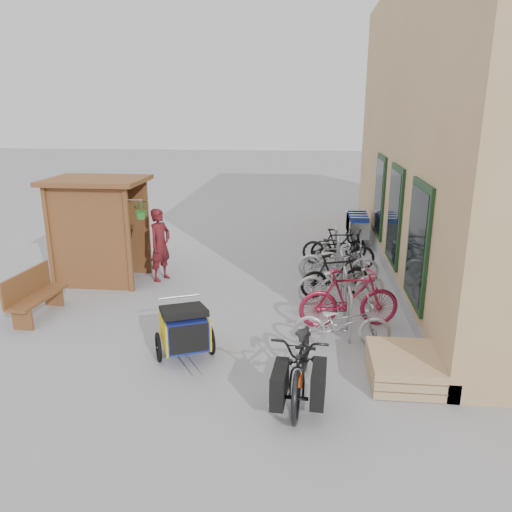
# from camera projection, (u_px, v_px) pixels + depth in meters

# --- Properties ---
(ground) EXTENTS (80.00, 80.00, 0.00)m
(ground) POSITION_uv_depth(u_px,v_px,m) (220.00, 331.00, 9.09)
(ground) COLOR gray
(kiosk) EXTENTS (2.49, 1.65, 2.40)m
(kiosk) POSITION_uv_depth(u_px,v_px,m) (95.00, 216.00, 11.32)
(kiosk) COLOR brown
(kiosk) RESTS_ON ground
(bike_rack) EXTENTS (0.05, 5.35, 0.86)m
(bike_rack) POSITION_uv_depth(u_px,v_px,m) (341.00, 268.00, 11.01)
(bike_rack) COLOR #A5A8AD
(bike_rack) RESTS_ON ground
(pallet_stack) EXTENTS (1.00, 1.20, 0.40)m
(pallet_stack) POSITION_uv_depth(u_px,v_px,m) (403.00, 367.00, 7.40)
(pallet_stack) COLOR tan
(pallet_stack) RESTS_ON ground
(bench) EXTENTS (0.55, 1.50, 0.93)m
(bench) POSITION_uv_depth(u_px,v_px,m) (34.00, 294.00, 9.58)
(bench) COLOR brown
(bench) RESTS_ON ground
(shopping_carts) EXTENTS (0.55, 1.86, 0.99)m
(shopping_carts) POSITION_uv_depth(u_px,v_px,m) (356.00, 224.00, 14.86)
(shopping_carts) COLOR silver
(shopping_carts) RESTS_ON ground
(child_trailer) EXTENTS (1.04, 1.57, 0.92)m
(child_trailer) POSITION_uv_depth(u_px,v_px,m) (184.00, 328.00, 8.03)
(child_trailer) COLOR navy
(child_trailer) RESTS_ON ground
(cargo_bike) EXTENTS (0.88, 2.14, 1.10)m
(cargo_bike) POSITION_uv_depth(u_px,v_px,m) (302.00, 360.00, 6.93)
(cargo_bike) COLOR black
(cargo_bike) RESTS_ON ground
(person_kiosk) EXTENTS (0.63, 0.73, 1.70)m
(person_kiosk) POSITION_uv_depth(u_px,v_px,m) (160.00, 245.00, 11.58)
(person_kiosk) COLOR maroon
(person_kiosk) RESTS_ON ground
(bike_0) EXTENTS (1.67, 0.65, 0.86)m
(bike_0) POSITION_uv_depth(u_px,v_px,m) (342.00, 323.00, 8.38)
(bike_0) COLOR #A4A3A8
(bike_0) RESTS_ON ground
(bike_1) EXTENTS (1.93, 0.88, 1.12)m
(bike_1) POSITION_uv_depth(u_px,v_px,m) (349.00, 298.00, 9.13)
(bike_1) COLOR maroon
(bike_1) RESTS_ON ground
(bike_2) EXTENTS (1.89, 0.88, 0.96)m
(bike_2) POSITION_uv_depth(u_px,v_px,m) (341.00, 282.00, 10.24)
(bike_2) COLOR #B2B2AE
(bike_2) RESTS_ON ground
(bike_3) EXTENTS (1.63, 0.95, 0.94)m
(bike_3) POSITION_uv_depth(u_px,v_px,m) (335.00, 275.00, 10.65)
(bike_3) COLOR black
(bike_3) RESTS_ON ground
(bike_4) EXTENTS (1.92, 0.83, 0.98)m
(bike_4) POSITION_uv_depth(u_px,v_px,m) (338.00, 262.00, 11.52)
(bike_4) COLOR #A4A3A8
(bike_4) RESTS_ON ground
(bike_5) EXTENTS (1.58, 0.69, 0.92)m
(bike_5) POSITION_uv_depth(u_px,v_px,m) (334.00, 261.00, 11.72)
(bike_5) COLOR #A4A3A8
(bike_5) RESTS_ON ground
(bike_6) EXTENTS (1.96, 1.09, 0.97)m
(bike_6) POSITION_uv_depth(u_px,v_px,m) (338.00, 248.00, 12.64)
(bike_6) COLOR black
(bike_6) RESTS_ON ground
(bike_7) EXTENTS (1.54, 0.66, 0.90)m
(bike_7) POSITION_uv_depth(u_px,v_px,m) (339.00, 245.00, 13.07)
(bike_7) COLOR black
(bike_7) RESTS_ON ground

